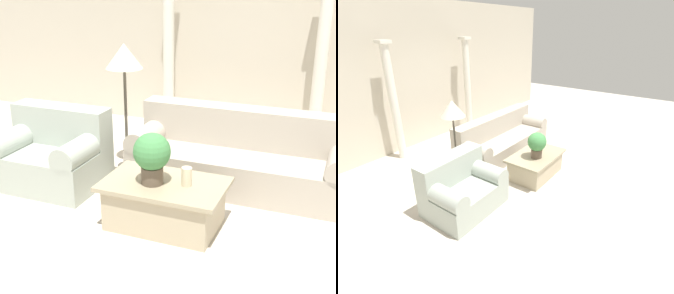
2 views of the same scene
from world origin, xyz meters
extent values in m
plane|color=beige|center=(0.00, 0.00, 0.00)|extent=(16.00, 16.00, 0.00)
cube|color=beige|center=(0.00, 2.70, 1.60)|extent=(10.00, 0.06, 3.20)
cube|color=#ADA393|center=(0.56, 0.65, 0.20)|extent=(2.38, 0.85, 0.41)
cube|color=#ADA393|center=(0.56, 0.92, 0.62)|extent=(2.38, 0.30, 0.44)
cylinder|color=#ADA393|center=(-0.49, 0.65, 0.48)|extent=(0.28, 0.85, 0.28)
cube|color=#A5AEA2|center=(-1.40, -0.05, 0.20)|extent=(1.16, 0.85, 0.41)
cube|color=#A5AEA2|center=(-1.40, 0.23, 0.62)|extent=(1.16, 0.30, 0.44)
cylinder|color=#A5AEA2|center=(-1.84, -0.05, 0.48)|extent=(0.28, 0.85, 0.28)
cylinder|color=#A5AEA2|center=(-0.96, -0.05, 0.48)|extent=(0.28, 0.85, 0.28)
cube|color=tan|center=(0.13, -0.42, 0.20)|extent=(1.00, 0.63, 0.40)
cube|color=tan|center=(0.13, -0.42, 0.42)|extent=(1.13, 0.72, 0.04)
cylinder|color=brown|center=(0.03, -0.48, 0.52)|extent=(0.20, 0.20, 0.16)
sphere|color=#428447|center=(0.03, -0.48, 0.75)|extent=(0.34, 0.34, 0.34)
cylinder|color=beige|center=(0.34, -0.40, 0.53)|extent=(0.09, 0.09, 0.17)
cylinder|color=#4C473D|center=(-0.83, 0.71, 0.01)|extent=(0.24, 0.24, 0.03)
cylinder|color=#4C473D|center=(-0.83, 0.71, 0.62)|extent=(0.04, 0.04, 1.19)
cone|color=beige|center=(-0.83, 0.71, 1.36)|extent=(0.43, 0.43, 0.28)
cylinder|color=silver|center=(-0.93, 2.31, 1.17)|extent=(0.16, 0.16, 2.34)
cylinder|color=silver|center=(1.19, 2.31, 1.17)|extent=(0.16, 0.16, 2.34)
camera|label=1|loc=(1.62, -4.02, 2.24)|focal=50.00mm
camera|label=2|loc=(-3.75, -2.56, 2.62)|focal=28.00mm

